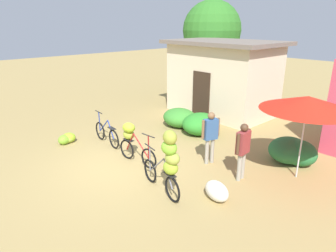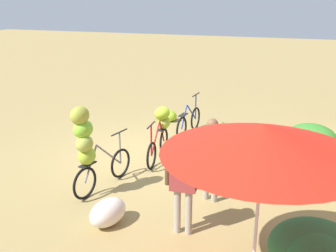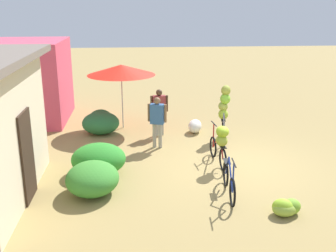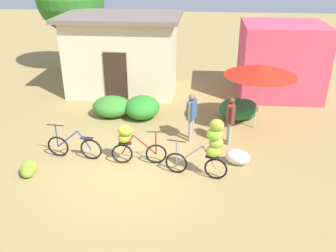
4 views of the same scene
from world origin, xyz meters
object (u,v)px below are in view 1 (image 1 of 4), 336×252
tree_behind_building (212,30)px  person_vendor (243,146)px  market_umbrella (308,103)px  produce_sack (217,191)px  bicycle_leftmost (107,134)px  person_bystander (210,133)px  banana_pile_on_ground (67,138)px  building_low (223,77)px  bicycle_near_pile (132,139)px  bicycle_center_loaded (168,159)px

tree_behind_building → person_vendor: size_ratio=3.30×
market_umbrella → produce_sack: bearing=-107.3°
tree_behind_building → market_umbrella: tree_behind_building is taller
bicycle_leftmost → person_bystander: size_ratio=1.06×
banana_pile_on_ground → produce_sack: produce_sack is taller
building_low → bicycle_near_pile: bearing=-76.6°
bicycle_center_loaded → person_bystander: 2.21m
building_low → tree_behind_building: 4.34m
bicycle_near_pile → person_bystander: bearing=43.9°
person_vendor → person_bystander: bearing=173.4°
market_umbrella → bicycle_leftmost: market_umbrella is taller
building_low → tree_behind_building: tree_behind_building is taller
bicycle_leftmost → person_vendor: 4.70m
produce_sack → person_bystander: 2.05m
bicycle_leftmost → bicycle_near_pile: bicycle_near_pile is taller
person_bystander → tree_behind_building: bearing=130.3°
tree_behind_building → banana_pile_on_ground: size_ratio=7.04×
bicycle_leftmost → bicycle_center_loaded: 3.98m
bicycle_center_loaded → banana_pile_on_ground: 4.91m
building_low → produce_sack: building_low is taller
building_low → person_bystander: (3.05, -4.41, -0.67)m
building_low → bicycle_near_pile: (1.42, -5.98, -0.91)m
person_vendor → tree_behind_building: bearing=134.9°
bicycle_leftmost → bicycle_near_pile: (1.68, -0.15, 0.36)m
tree_behind_building → person_bystander: 9.56m
banana_pile_on_ground → bicycle_center_loaded: bearing=3.1°
market_umbrella → banana_pile_on_ground: size_ratio=3.19×
building_low → market_umbrella: bearing=-32.8°
bicycle_center_loaded → banana_pile_on_ground: bearing=-176.9°
bicycle_near_pile → bicycle_center_loaded: bicycle_center_loaded is taller
person_vendor → produce_sack: bearing=-81.2°
bicycle_center_loaded → person_bystander: (-0.55, 2.14, -0.06)m
bicycle_near_pile → person_vendor: bearing=27.0°
market_umbrella → banana_pile_on_ground: (-6.39, -3.47, -1.88)m
market_umbrella → bicycle_near_pile: (-3.75, -2.65, -1.33)m
building_low → person_vendor: bearing=-47.1°
building_low → produce_sack: (4.42, -5.76, -1.39)m
tree_behind_building → person_bystander: (5.96, -7.03, -2.55)m
market_umbrella → produce_sack: market_umbrella is taller
building_low → banana_pile_on_ground: building_low is taller
bicycle_leftmost → banana_pile_on_ground: (-0.97, -0.97, -0.19)m
tree_behind_building → person_vendor: bearing=-45.1°
person_vendor → person_bystander: 1.19m
bicycle_near_pile → produce_sack: bearing=4.2°
tree_behind_building → bicycle_center_loaded: tree_behind_building is taller
person_bystander → person_vendor: bearing=-6.6°
tree_behind_building → banana_pile_on_ground: 10.14m
banana_pile_on_ground → person_vendor: person_vendor is taller
market_umbrella → person_vendor: market_umbrella is taller
banana_pile_on_ground → person_vendor: 5.95m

